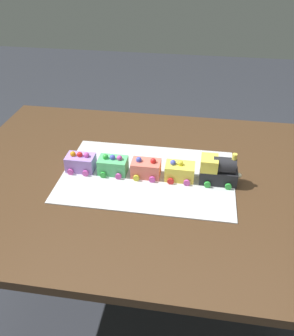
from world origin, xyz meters
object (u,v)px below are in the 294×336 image
Objects in this scene: cake_car_caboose_coral at (146,169)px; cake_car_hopper_mint_green at (113,166)px; cake_car_tanker_lavender at (81,163)px; cake_car_gondola_lemon at (180,172)px; dining_table at (148,200)px; cake_locomotive at (218,171)px.

cake_car_hopper_mint_green is at bearing 0.00° from cake_car_caboose_coral.
cake_car_gondola_lemon is at bearing 180.00° from cake_car_tanker_lavender.
dining_table is at bearing -161.13° from cake_car_caboose_coral.
cake_car_hopper_mint_green is at bearing 0.00° from cake_locomotive.
cake_locomotive is at bearing -180.00° from cake_car_caboose_coral.
cake_car_gondola_lemon is at bearing 0.00° from cake_locomotive.
cake_car_hopper_mint_green is (0.12, 0.00, 0.14)m from dining_table.
dining_table is at bearing -179.50° from cake_car_tanker_lavender.
cake_locomotive is 0.25m from cake_car_caboose_coral.
cake_car_caboose_coral is at bearing 0.00° from cake_locomotive.
cake_car_caboose_coral is 0.12m from cake_car_hopper_mint_green.
cake_car_gondola_lemon is 0.12m from cake_car_caboose_coral.
dining_table is 0.19m from cake_car_hopper_mint_green.
dining_table is 0.28m from cake_car_tanker_lavender.
cake_locomotive is (-0.24, 0.00, 0.16)m from dining_table.
dining_table is at bearing -0.50° from cake_locomotive.
cake_car_tanker_lavender reaches higher than dining_table.
cake_car_hopper_mint_green is 0.12m from cake_car_tanker_lavender.
cake_locomotive is at bearing 179.50° from dining_table.
cake_car_gondola_lemon is 1.00× the size of cake_car_caboose_coral.
cake_locomotive is 1.40× the size of cake_car_gondola_lemon.
cake_car_hopper_mint_green is 1.00× the size of cake_car_tanker_lavender.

